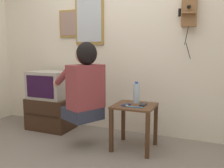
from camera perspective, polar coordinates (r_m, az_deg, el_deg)
The scene contains 13 objects.
ground_plane at distance 2.43m, azimuth -7.95°, elevation -19.20°, with size 14.00×14.00×0.00m, color slate.
wall_back at distance 3.23m, azimuth 2.50°, elevation 11.01°, with size 6.80×0.05×2.55m.
side_table at distance 2.70m, azimuth 5.42°, elevation -7.42°, with size 0.46×0.43×0.51m.
person at distance 2.67m, azimuth -6.64°, elevation 0.09°, with size 0.62×0.57×0.88m.
tv_stand at distance 3.52m, azimuth -14.39°, elevation -6.83°, with size 0.62×0.43×0.44m.
television at distance 3.44m, azimuth -14.84°, elevation -0.18°, with size 0.53×0.41×0.38m.
wall_phone_antique at distance 2.99m, azimuth 18.09°, elevation 16.66°, with size 0.21×0.18×0.79m.
framed_picture at distance 3.56m, azimuth -10.02°, elevation 14.10°, with size 0.35×0.03×0.38m.
wall_mirror at distance 3.41m, azimuth -5.48°, elevation 15.55°, with size 0.43×0.03×0.72m.
cell_phone_held at distance 2.64m, azimuth 3.45°, elevation -4.99°, with size 0.08×0.13×0.01m.
cell_phone_spare at distance 2.67m, azimuth 7.47°, elevation -4.94°, with size 0.06×0.12×0.01m.
water_bottle at distance 2.74m, azimuth 5.89°, elevation -2.17°, with size 0.07×0.07×0.25m.
toothbrush at distance 2.55m, azimuth 5.09°, elevation -5.47°, with size 0.19×0.02×0.02m.
Camera 1 is at (1.12, -1.85, 1.12)m, focal length 38.00 mm.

